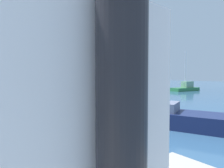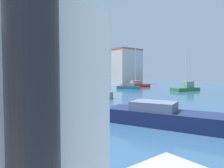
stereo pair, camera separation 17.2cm
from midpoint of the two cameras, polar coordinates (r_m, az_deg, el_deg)
The scene contains 10 objects.
water at distance 29.08m, azimuth -4.80°, elevation -3.22°, with size 160.00×160.00×0.00m, color #2D5175.
sailboat_red_distant_east at distance 48.52m, azimuth 6.96°, elevation -0.17°, with size 7.39×4.66×10.30m.
sailboat_green_center_channel at distance 39.13m, azimuth 20.87°, elevation -0.99°, with size 6.18×2.78×7.38m.
motorboat_teal_behind_lamppost at distance 41.12m, azimuth 5.01°, elevation -0.88°, with size 3.25×4.84×1.30m.
motorboat_navy_far_right at distance 12.09m, azimuth 15.99°, elevation -9.14°, with size 4.84×7.95×1.37m.
motorboat_yellow_distant_north at distance 12.94m, azimuth -19.14°, elevation -9.14°, with size 5.26×4.26×1.08m.
sailboat_grey_inner_mooring at distance 26.01m, azimuth -7.08°, elevation -2.64°, with size 4.16×7.14×9.66m.
yacht_club at distance 52.86m, azimuth -18.95°, elevation 3.38°, with size 9.19×6.72×7.52m.
harbor_office at distance 63.31m, azimuth -9.43°, elevation 3.16°, with size 9.09×7.01×7.10m.
waterfront_apartments at distance 65.98m, azimuth 4.55°, elevation 5.15°, with size 9.47×5.55×11.69m.
Camera 2 is at (-0.90, -4.18, 2.97)m, focal length 31.38 mm.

